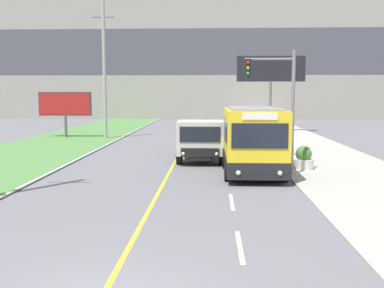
% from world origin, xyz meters
% --- Properties ---
extents(lane_marking_centre, '(2.88, 140.00, 0.01)m').
position_xyz_m(lane_marking_centre, '(0.38, 2.37, 0.00)').
color(lane_marking_centre, gold).
rests_on(lane_marking_centre, ground_plane).
extents(apartment_block_background, '(80.00, 8.04, 18.31)m').
position_xyz_m(apartment_block_background, '(0.00, 60.70, 9.16)').
color(apartment_block_background, gray).
rests_on(apartment_block_background, ground_plane).
extents(city_bus, '(2.73, 5.60, 3.14)m').
position_xyz_m(city_bus, '(3.96, 13.12, 1.59)').
color(city_bus, yellow).
rests_on(city_bus, ground_plane).
extents(dump_truck, '(2.56, 6.78, 2.31)m').
position_xyz_m(dump_truck, '(1.43, 17.33, 1.19)').
color(dump_truck, black).
rests_on(dump_truck, ground_plane).
extents(utility_pole_far, '(1.80, 0.28, 11.29)m').
position_xyz_m(utility_pole_far, '(-6.87, 29.45, 5.70)').
color(utility_pole_far, '#9E9E99').
rests_on(utility_pole_far, ground_plane).
extents(traffic_light_mast, '(2.28, 0.32, 5.72)m').
position_xyz_m(traffic_light_mast, '(5.04, 12.92, 3.65)').
color(traffic_light_mast, slate).
rests_on(traffic_light_mast, ground_plane).
extents(billboard_large, '(6.54, 0.24, 7.32)m').
position_xyz_m(billboard_large, '(7.64, 35.94, 5.83)').
color(billboard_large, '#59595B').
rests_on(billboard_large, ground_plane).
extents(billboard_small, '(4.51, 0.24, 3.88)m').
position_xyz_m(billboard_small, '(-10.49, 30.16, 2.78)').
color(billboard_small, '#59595B').
rests_on(billboard_small, ground_plane).
extents(planter_round_near, '(0.97, 0.97, 1.14)m').
position_xyz_m(planter_round_near, '(6.54, 14.36, 0.58)').
color(planter_round_near, silver).
rests_on(planter_round_near, sidewalk_right).
extents(planter_round_second, '(0.96, 0.96, 1.09)m').
position_xyz_m(planter_round_second, '(6.56, 19.70, 0.55)').
color(planter_round_second, silver).
rests_on(planter_round_second, sidewalk_right).
extents(planter_round_third, '(0.95, 0.95, 1.13)m').
position_xyz_m(planter_round_third, '(6.72, 25.05, 0.58)').
color(planter_round_third, silver).
rests_on(planter_round_third, sidewalk_right).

